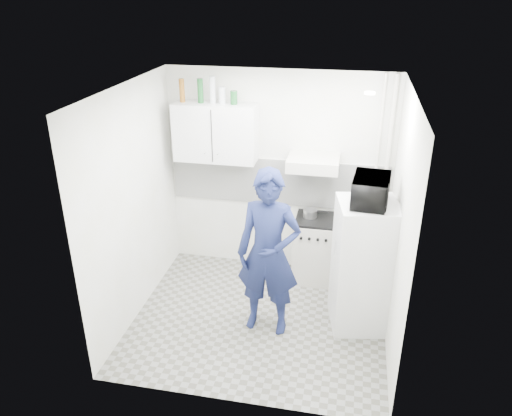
# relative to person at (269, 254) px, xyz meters

# --- Properties ---
(floor) EXTENTS (2.80, 2.80, 0.00)m
(floor) POSITION_rel_person_xyz_m (-0.12, 0.10, -0.92)
(floor) COLOR slate
(floor) RESTS_ON ground
(ceiling) EXTENTS (2.80, 2.80, 0.00)m
(ceiling) POSITION_rel_person_xyz_m (-0.12, 0.10, 1.68)
(ceiling) COLOR white
(ceiling) RESTS_ON wall_back
(wall_back) EXTENTS (2.80, 0.00, 2.80)m
(wall_back) POSITION_rel_person_xyz_m (-0.12, 1.35, 0.38)
(wall_back) COLOR silver
(wall_back) RESTS_ON floor
(wall_left) EXTENTS (0.00, 2.60, 2.60)m
(wall_left) POSITION_rel_person_xyz_m (-1.52, 0.10, 0.38)
(wall_left) COLOR silver
(wall_left) RESTS_ON floor
(wall_right) EXTENTS (0.00, 2.60, 2.60)m
(wall_right) POSITION_rel_person_xyz_m (1.28, 0.10, 0.38)
(wall_right) COLOR silver
(wall_right) RESTS_ON floor
(person) EXTENTS (0.70, 0.48, 1.85)m
(person) POSITION_rel_person_xyz_m (0.00, 0.00, 0.00)
(person) COLOR #131A3F
(person) RESTS_ON floor
(stove) EXTENTS (0.51, 0.51, 0.82)m
(stove) POSITION_rel_person_xyz_m (0.40, 1.10, -0.51)
(stove) COLOR beige
(stove) RESTS_ON floor
(fridge) EXTENTS (0.71, 0.71, 1.47)m
(fridge) POSITION_rel_person_xyz_m (0.98, 0.27, -0.19)
(fridge) COLOR white
(fridge) RESTS_ON floor
(stove_top) EXTENTS (0.49, 0.49, 0.03)m
(stove_top) POSITION_rel_person_xyz_m (0.40, 1.10, -0.09)
(stove_top) COLOR black
(stove_top) RESTS_ON stove
(saucepan) EXTENTS (0.17, 0.17, 0.09)m
(saucepan) POSITION_rel_person_xyz_m (0.32, 1.13, -0.03)
(saucepan) COLOR silver
(saucepan) RESTS_ON stove_top
(microwave) EXTENTS (0.55, 0.40, 0.29)m
(microwave) POSITION_rel_person_xyz_m (0.98, 0.27, 0.69)
(microwave) COLOR black
(microwave) RESTS_ON fridge
(bottle_a) EXTENTS (0.06, 0.06, 0.27)m
(bottle_a) POSITION_rel_person_xyz_m (-1.26, 1.18, 1.41)
(bottle_a) COLOR brown
(bottle_a) RESTS_ON upper_cabinet
(bottle_c) EXTENTS (0.07, 0.07, 0.28)m
(bottle_c) POSITION_rel_person_xyz_m (-1.04, 1.18, 1.42)
(bottle_c) COLOR #144C1E
(bottle_c) RESTS_ON upper_cabinet
(bottle_d) EXTENTS (0.07, 0.07, 0.32)m
(bottle_d) POSITION_rel_person_xyz_m (-0.89, 1.18, 1.43)
(bottle_d) COLOR #B2B7BC
(bottle_d) RESTS_ON upper_cabinet
(canister_a) EXTENTS (0.08, 0.08, 0.20)m
(canister_a) POSITION_rel_person_xyz_m (-0.77, 1.18, 1.37)
(canister_a) COLOR #B2B7BC
(canister_a) RESTS_ON upper_cabinet
(canister_b) EXTENTS (0.08, 0.08, 0.16)m
(canister_b) POSITION_rel_person_xyz_m (-0.63, 1.18, 1.35)
(canister_b) COLOR #144C1E
(canister_b) RESTS_ON upper_cabinet
(upper_cabinet) EXTENTS (1.00, 0.35, 0.70)m
(upper_cabinet) POSITION_rel_person_xyz_m (-0.87, 1.18, 0.93)
(upper_cabinet) COLOR white
(upper_cabinet) RESTS_ON wall_back
(range_hood) EXTENTS (0.60, 0.50, 0.14)m
(range_hood) POSITION_rel_person_xyz_m (0.33, 1.10, 0.65)
(range_hood) COLOR beige
(range_hood) RESTS_ON wall_back
(backsplash) EXTENTS (2.74, 0.03, 0.60)m
(backsplash) POSITION_rel_person_xyz_m (-0.12, 1.34, 0.28)
(backsplash) COLOR white
(backsplash) RESTS_ON wall_back
(pipe_a) EXTENTS (0.05, 0.05, 2.60)m
(pipe_a) POSITION_rel_person_xyz_m (1.18, 1.27, 0.38)
(pipe_a) COLOR beige
(pipe_a) RESTS_ON floor
(pipe_b) EXTENTS (0.04, 0.04, 2.60)m
(pipe_b) POSITION_rel_person_xyz_m (1.06, 1.27, 0.38)
(pipe_b) COLOR beige
(pipe_b) RESTS_ON floor
(ceiling_spot_fixture) EXTENTS (0.10, 0.10, 0.02)m
(ceiling_spot_fixture) POSITION_rel_person_xyz_m (0.88, 0.30, 1.65)
(ceiling_spot_fixture) COLOR white
(ceiling_spot_fixture) RESTS_ON ceiling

